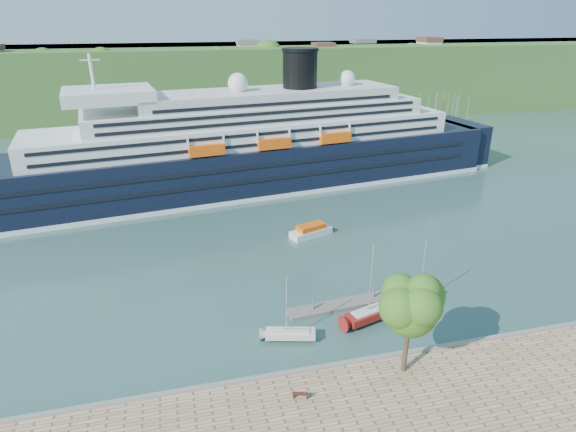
# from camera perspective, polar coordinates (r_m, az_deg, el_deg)

# --- Properties ---
(ground) EXTENTS (400.00, 400.00, 0.00)m
(ground) POSITION_cam_1_polar(r_m,az_deg,el_deg) (54.12, 11.31, -16.77)
(ground) COLOR #294842
(ground) RESTS_ON ground
(far_hillside) EXTENTS (400.00, 50.00, 24.00)m
(far_hillside) POSITION_cam_1_polar(r_m,az_deg,el_deg) (184.56, -8.03, 15.65)
(far_hillside) COLOR #2E5C24
(far_hillside) RESTS_ON ground
(quay_coping) EXTENTS (220.00, 0.50, 0.30)m
(quay_coping) POSITION_cam_1_polar(r_m,az_deg,el_deg) (53.26, 11.50, -15.94)
(quay_coping) COLOR slate
(quay_coping) RESTS_ON promenade
(cruise_ship) EXTENTS (126.38, 35.29, 28.08)m
(cruise_ship) POSITION_cam_1_polar(r_m,az_deg,el_deg) (99.18, -5.77, 10.98)
(cruise_ship) COLOR black
(cruise_ship) RESTS_ON ground
(park_bench) EXTENTS (1.61, 1.05, 0.96)m
(park_bench) POSITION_cam_1_polar(r_m,az_deg,el_deg) (47.72, 1.47, -20.29)
(park_bench) COLOR #472314
(park_bench) RESTS_ON promenade
(promenade_tree) EXTENTS (7.10, 7.10, 11.77)m
(promenade_tree) POSITION_cam_1_polar(r_m,az_deg,el_deg) (48.64, 14.14, -12.00)
(promenade_tree) COLOR #2D661A
(promenade_tree) RESTS_ON promenade
(floating_pontoon) EXTENTS (19.05, 4.01, 0.42)m
(floating_pontoon) POSITION_cam_1_polar(r_m,az_deg,el_deg) (63.12, 8.38, -9.96)
(floating_pontoon) COLOR gray
(floating_pontoon) RESTS_ON ground
(sailboat_white_near) EXTENTS (6.42, 3.23, 7.99)m
(sailboat_white_near) POSITION_cam_1_polar(r_m,az_deg,el_deg) (54.00, 0.29, -11.07)
(sailboat_white_near) COLOR silver
(sailboat_white_near) RESTS_ON ground
(sailboat_red) EXTENTS (7.96, 4.22, 9.91)m
(sailboat_red) POSITION_cam_1_polar(r_m,az_deg,el_deg) (57.55, 10.17, -8.02)
(sailboat_red) COLOR maroon
(sailboat_red) RESTS_ON ground
(sailboat_white_far) EXTENTS (6.89, 4.69, 8.73)m
(sailboat_white_far) POSITION_cam_1_polar(r_m,az_deg,el_deg) (62.64, 15.88, -6.50)
(sailboat_white_far) COLOR silver
(sailboat_white_far) RESTS_ON ground
(tender_launch) EXTENTS (7.73, 4.83, 2.02)m
(tender_launch) POSITION_cam_1_polar(r_m,az_deg,el_deg) (80.02, 2.73, -1.68)
(tender_launch) COLOR #EA550D
(tender_launch) RESTS_ON ground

